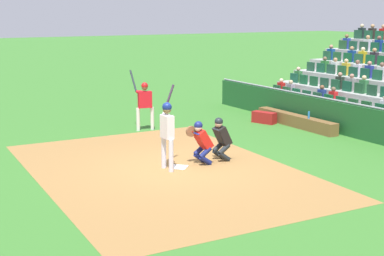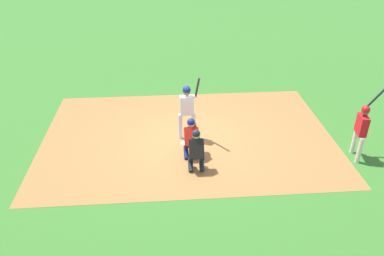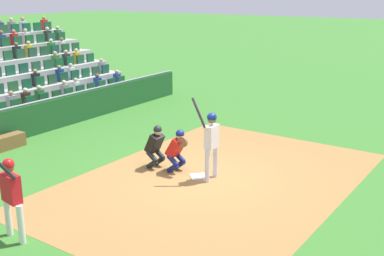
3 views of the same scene
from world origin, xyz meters
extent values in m
plane|color=#367329|center=(0.00, 0.00, 0.00)|extent=(160.00, 160.00, 0.00)
cube|color=olive|center=(0.00, 0.50, 0.00)|extent=(9.64, 6.74, 0.01)
cube|color=white|center=(0.00, 0.00, 0.02)|extent=(0.62, 0.62, 0.02)
cylinder|color=silver|center=(-0.25, 0.37, 0.44)|extent=(0.13, 0.13, 0.88)
cylinder|color=silver|center=(0.17, 0.37, 0.44)|extent=(0.13, 0.13, 0.88)
cube|color=silver|center=(-0.04, 0.37, 1.19)|extent=(0.43, 0.22, 0.62)
sphere|color=brown|center=(-0.04, 0.37, 1.66)|extent=(0.23, 0.23, 0.23)
sphere|color=navy|center=(-0.04, 0.37, 1.72)|extent=(0.25, 0.25, 0.25)
cylinder|color=silver|center=(0.01, 0.35, 1.49)|extent=(0.46, 0.14, 0.14)
cylinder|color=silver|center=(0.18, 0.35, 1.49)|extent=(0.17, 0.15, 0.13)
cylinder|color=#2A1E2C|center=(0.27, 0.16, 1.88)|extent=(0.14, 0.40, 0.76)
sphere|color=black|center=(0.23, 0.32, 1.51)|extent=(0.06, 0.06, 0.06)
cylinder|color=navy|center=(-0.17, -0.75, 0.15)|extent=(0.15, 0.39, 0.34)
cylinder|color=navy|center=(-0.17, -0.75, 0.37)|extent=(0.15, 0.38, 0.33)
cylinder|color=navy|center=(0.15, -0.75, 0.15)|extent=(0.15, 0.39, 0.34)
cylinder|color=navy|center=(0.15, -0.75, 0.37)|extent=(0.15, 0.38, 0.33)
cube|color=red|center=(-0.01, -0.76, 0.71)|extent=(0.43, 0.50, 0.59)
cube|color=navy|center=(-0.01, -0.65, 0.71)|extent=(0.39, 0.29, 0.42)
sphere|color=beige|center=(-0.01, -0.61, 1.06)|extent=(0.22, 0.22, 0.22)
cube|color=black|center=(-0.01, -0.61, 1.06)|extent=(0.20, 0.14, 0.19)
sphere|color=navy|center=(-0.01, -0.61, 1.12)|extent=(0.24, 0.24, 0.24)
cylinder|color=brown|center=(0.12, -0.45, 0.95)|extent=(0.08, 0.30, 0.30)
cylinder|color=red|center=(0.14, -0.63, 0.88)|extent=(0.15, 0.40, 0.22)
cylinder|color=black|center=(-0.10, -1.41, 0.15)|extent=(0.16, 0.39, 0.34)
cylinder|color=black|center=(-0.10, -1.41, 0.37)|extent=(0.16, 0.39, 0.33)
cylinder|color=black|center=(0.22, -1.42, 0.15)|extent=(0.16, 0.39, 0.34)
cylinder|color=black|center=(0.22, -1.42, 0.37)|extent=(0.16, 0.39, 0.33)
cube|color=black|center=(0.06, -1.44, 0.73)|extent=(0.44, 0.47, 0.60)
cube|color=black|center=(0.06, -1.33, 0.73)|extent=(0.39, 0.26, 0.44)
sphere|color=tan|center=(0.06, -1.32, 1.08)|extent=(0.22, 0.22, 0.22)
cube|color=black|center=(0.06, -1.32, 1.08)|extent=(0.20, 0.13, 0.20)
sphere|color=black|center=(0.06, -1.32, 1.14)|extent=(0.24, 0.24, 0.24)
cube|color=#1C4F26|center=(0.00, -6.97, 0.55)|extent=(16.85, 0.24, 1.10)
cylinder|color=gray|center=(0.00, -6.97, 1.14)|extent=(16.85, 0.07, 0.07)
cylinder|color=silver|center=(4.86, -1.55, 0.41)|extent=(0.15, 0.15, 0.83)
cylinder|color=silver|center=(4.95, -1.03, 0.41)|extent=(0.15, 0.15, 0.83)
cube|color=red|center=(4.90, -1.29, 1.12)|extent=(0.30, 0.51, 0.58)
sphere|color=brown|center=(4.90, -1.29, 1.56)|extent=(0.21, 0.21, 0.21)
sphere|color=red|center=(4.90, -1.29, 1.62)|extent=(0.24, 0.24, 0.24)
cylinder|color=red|center=(4.94, -1.24, 1.40)|extent=(0.22, 0.51, 0.14)
cylinder|color=red|center=(4.97, -1.05, 1.40)|extent=(0.16, 0.18, 0.13)
cylinder|color=black|center=(5.26, -1.01, 1.77)|extent=(0.56, 0.08, 0.73)
sphere|color=black|center=(5.00, -1.01, 1.42)|extent=(0.06, 0.06, 0.06)
cube|color=#174931|center=(-7.02, -8.91, 0.69)|extent=(0.44, 0.10, 0.42)
cube|color=#233F92|center=(-7.02, -9.15, 0.74)|extent=(0.32, 0.22, 0.52)
sphere|color=#CBAB8D|center=(-7.02, -9.15, 1.10)|extent=(0.19, 0.19, 0.19)
cube|color=#17442F|center=(-6.35, -8.91, 0.69)|extent=(0.44, 0.10, 0.42)
cube|color=#1F4D35|center=(-5.68, -8.91, 0.69)|extent=(0.44, 0.10, 0.42)
cube|color=navy|center=(-5.68, -9.15, 0.74)|extent=(0.32, 0.22, 0.52)
sphere|color=brown|center=(-5.68, -9.15, 1.10)|extent=(0.19, 0.19, 0.19)
cube|color=#1C4934|center=(-5.02, -8.91, 0.69)|extent=(0.44, 0.10, 0.42)
cube|color=#1A4734|center=(-4.35, -8.91, 0.69)|extent=(0.44, 0.10, 0.42)
cube|color=white|center=(-4.35, -9.15, 0.74)|extent=(0.32, 0.22, 0.52)
sphere|color=#D5AE8C|center=(-4.35, -9.15, 1.10)|extent=(0.19, 0.19, 0.19)
cube|color=#195031|center=(-3.68, -8.91, 0.69)|extent=(0.44, 0.10, 0.42)
cube|color=gray|center=(-3.68, -9.15, 0.74)|extent=(0.32, 0.22, 0.52)
sphere|color=beige|center=(-3.68, -9.15, 1.10)|extent=(0.19, 0.19, 0.19)
cube|color=#1B4528|center=(-3.01, -8.91, 0.69)|extent=(0.44, 0.10, 0.42)
cube|color=#16452D|center=(-2.34, -8.91, 0.69)|extent=(0.44, 0.10, 0.42)
cube|color=#2C732F|center=(-2.34, -9.15, 0.74)|extent=(0.32, 0.22, 0.52)
sphere|color=beige|center=(-2.34, -9.15, 1.10)|extent=(0.19, 0.19, 0.19)
cube|color=#174B2E|center=(-1.67, -8.91, 0.69)|extent=(0.44, 0.10, 0.42)
cube|color=#2F261C|center=(-1.67, -9.15, 0.74)|extent=(0.32, 0.22, 0.52)
sphere|color=beige|center=(-1.67, -9.15, 1.10)|extent=(0.19, 0.19, 0.19)
cube|color=#1B4D29|center=(-1.00, -8.91, 0.69)|extent=(0.44, 0.10, 0.42)
cube|color=gray|center=(-1.00, -9.15, 0.74)|extent=(0.32, 0.22, 0.52)
sphere|color=#B0765A|center=(-1.00, -9.15, 1.10)|extent=(0.19, 0.19, 0.19)
cube|color=#1C4E2E|center=(-0.33, -8.91, 0.69)|extent=(0.44, 0.10, 0.42)
cube|color=#164435|center=(-7.02, -9.89, 1.17)|extent=(0.44, 0.10, 0.42)
cube|color=gray|center=(-7.02, -10.14, 1.22)|extent=(0.32, 0.22, 0.52)
sphere|color=tan|center=(-7.02, -10.14, 1.58)|extent=(0.19, 0.19, 0.19)
cube|color=#20452D|center=(-6.35, -9.89, 1.17)|extent=(0.44, 0.10, 0.42)
cube|color=#175232|center=(-5.68, -9.89, 1.17)|extent=(0.44, 0.10, 0.42)
cube|color=#144B31|center=(-5.02, -9.89, 1.17)|extent=(0.44, 0.10, 0.42)
cube|color=white|center=(-5.02, -10.14, 1.22)|extent=(0.32, 0.22, 0.52)
sphere|color=#CA9E8E|center=(-5.02, -10.14, 1.58)|extent=(0.19, 0.19, 0.19)
cube|color=#16432A|center=(-4.35, -9.89, 1.17)|extent=(0.44, 0.10, 0.42)
cube|color=navy|center=(-4.35, -10.14, 1.22)|extent=(0.32, 0.22, 0.52)
sphere|color=#A07C57|center=(-4.35, -10.14, 1.58)|extent=(0.19, 0.19, 0.19)
cube|color=#1E442B|center=(-3.68, -9.89, 1.17)|extent=(0.44, 0.10, 0.42)
cube|color=#16502C|center=(-3.01, -9.89, 1.17)|extent=(0.44, 0.10, 0.42)
cube|color=black|center=(-3.01, -10.14, 1.22)|extent=(0.32, 0.22, 0.52)
sphere|color=#A5805A|center=(-3.01, -10.14, 1.58)|extent=(0.19, 0.19, 0.19)
cube|color=#134A32|center=(-2.34, -9.89, 1.17)|extent=(0.44, 0.10, 0.42)
cube|color=#21522B|center=(-1.67, -9.89, 1.17)|extent=(0.44, 0.10, 0.42)
cube|color=#134D2B|center=(-7.02, -10.87, 1.65)|extent=(0.44, 0.10, 0.42)
cube|color=#1B4B33|center=(-6.35, -10.87, 1.65)|extent=(0.44, 0.10, 0.42)
cube|color=gold|center=(-6.35, -11.12, 1.70)|extent=(0.32, 0.22, 0.52)
sphere|color=beige|center=(-6.35, -11.12, 2.06)|extent=(0.19, 0.19, 0.19)
cube|color=#134E31|center=(-5.68, -10.87, 1.65)|extent=(0.44, 0.10, 0.42)
cube|color=#292F2D|center=(-5.68, -11.12, 1.70)|extent=(0.32, 0.22, 0.52)
sphere|color=tan|center=(-5.68, -11.12, 2.06)|extent=(0.19, 0.19, 0.19)
cube|color=#145028|center=(-5.02, -10.87, 1.65)|extent=(0.44, 0.10, 0.42)
cube|color=#366F30|center=(-5.02, -11.12, 1.70)|extent=(0.32, 0.22, 0.52)
sphere|color=tan|center=(-5.02, -11.12, 2.06)|extent=(0.19, 0.19, 0.19)
cube|color=#1A4B32|center=(-4.35, -10.87, 1.65)|extent=(0.44, 0.10, 0.42)
cube|color=#204C33|center=(-3.68, -10.87, 1.65)|extent=(0.44, 0.10, 0.42)
cube|color=#154535|center=(-3.01, -10.87, 1.65)|extent=(0.44, 0.10, 0.42)
cube|color=#154B35|center=(-2.34, -10.87, 1.65)|extent=(0.44, 0.10, 0.42)
cube|color=#1B4C2A|center=(-7.02, -11.86, 2.13)|extent=(0.44, 0.10, 0.42)
cube|color=#174B2A|center=(-6.35, -11.86, 2.13)|extent=(0.44, 0.10, 0.42)
cube|color=silver|center=(-6.35, -12.11, 2.18)|extent=(0.32, 0.22, 0.52)
sphere|color=brown|center=(-6.35, -12.11, 2.54)|extent=(0.19, 0.19, 0.19)
cube|color=#124434|center=(-5.68, -11.86, 2.13)|extent=(0.44, 0.10, 0.42)
cube|color=#247C33|center=(-5.68, -12.11, 2.18)|extent=(0.32, 0.22, 0.52)
sphere|color=beige|center=(-5.68, -12.11, 2.54)|extent=(0.19, 0.19, 0.19)
cube|color=#1A432A|center=(-5.02, -11.86, 2.13)|extent=(0.44, 0.10, 0.42)
cube|color=#1E4531|center=(-4.35, -11.86, 2.13)|extent=(0.44, 0.10, 0.42)
cube|color=gold|center=(-4.35, -12.11, 2.18)|extent=(0.32, 0.22, 0.52)
sphere|color=tan|center=(-4.35, -12.11, 2.54)|extent=(0.19, 0.19, 0.19)
cube|color=#1F4832|center=(-3.68, -11.86, 2.13)|extent=(0.44, 0.10, 0.42)
cube|color=black|center=(-3.68, -12.11, 2.18)|extent=(0.32, 0.22, 0.52)
sphere|color=brown|center=(-3.68, -12.11, 2.54)|extent=(0.19, 0.19, 0.19)
cube|color=#1A502E|center=(-3.01, -11.86, 2.13)|extent=(0.44, 0.10, 0.42)
cube|color=#174829|center=(-7.02, -12.84, 2.61)|extent=(0.44, 0.10, 0.42)
cube|color=#24703A|center=(-7.02, -13.09, 2.66)|extent=(0.32, 0.22, 0.52)
sphere|color=#D4AE84|center=(-7.02, -13.09, 3.02)|extent=(0.19, 0.19, 0.19)
cube|color=#1C4836|center=(-6.35, -12.84, 2.61)|extent=(0.44, 0.10, 0.42)
cube|color=#292C25|center=(-6.35, -13.09, 2.66)|extent=(0.32, 0.22, 0.52)
sphere|color=beige|center=(-6.35, -13.09, 3.02)|extent=(0.19, 0.19, 0.19)
cube|color=#154C2C|center=(-5.68, -12.84, 2.61)|extent=(0.44, 0.10, 0.42)
cube|color=#145228|center=(-5.02, -12.84, 2.61)|extent=(0.44, 0.10, 0.42)
cube|color=silver|center=(-5.02, -13.09, 2.66)|extent=(0.32, 0.22, 0.52)
sphere|color=tan|center=(-5.02, -13.09, 3.02)|extent=(0.19, 0.19, 0.19)
cube|color=#184C32|center=(-4.35, -12.84, 2.61)|extent=(0.44, 0.10, 0.42)
cube|color=red|center=(-4.35, -13.09, 2.66)|extent=(0.32, 0.22, 0.52)
sphere|color=#AF7356|center=(-4.35, -13.09, 3.02)|extent=(0.19, 0.19, 0.19)
cube|color=#184828|center=(-3.68, -12.84, 2.61)|extent=(0.44, 0.10, 0.42)
cube|color=#283993|center=(-3.68, -13.09, 2.66)|extent=(0.32, 0.22, 0.52)
sphere|color=brown|center=(-3.68, -13.09, 3.02)|extent=(0.19, 0.19, 0.19)
cube|color=#1D4631|center=(-7.02, -13.83, 3.09)|extent=(0.44, 0.10, 0.42)
cube|color=red|center=(-7.02, -14.08, 3.14)|extent=(0.32, 0.22, 0.52)
sphere|color=#AB844D|center=(-7.02, -14.08, 3.50)|extent=(0.19, 0.19, 0.19)
cube|color=#154C2F|center=(-6.35, -13.83, 3.09)|extent=(0.44, 0.10, 0.42)
cube|color=#124935|center=(-5.68, -13.83, 3.09)|extent=(0.44, 0.10, 0.42)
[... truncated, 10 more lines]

